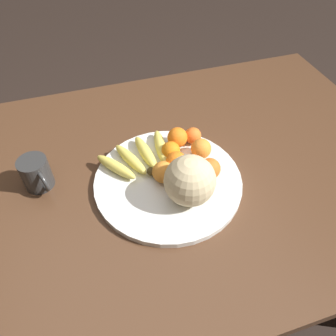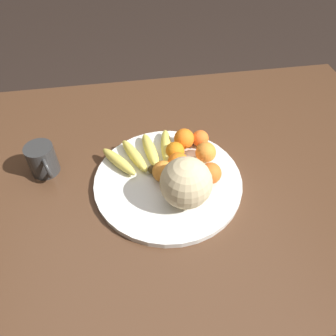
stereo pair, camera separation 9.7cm
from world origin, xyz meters
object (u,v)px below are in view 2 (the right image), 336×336
object	(u,v)px
banana_bunch	(144,154)
orange_side_extra	(163,172)
melon	(187,183)
produce_tag	(184,157)
kitchen_table	(176,186)
orange_back_left	(184,139)
orange_front_left	(180,163)
orange_front_right	(206,152)
orange_mid_center	(175,151)
fruit_bowl	(168,181)
orange_back_right	(211,173)
ceramic_mug	(43,160)
orange_top_small	(200,138)

from	to	relation	value
banana_bunch	orange_side_extra	bearing A→B (deg)	-169.38
melon	produce_tag	size ratio (longest dim) A/B	1.46
kitchen_table	melon	world-z (taller)	melon
orange_back_left	orange_front_left	bearing A→B (deg)	72.43
orange_front_right	banana_bunch	bearing A→B (deg)	-11.54
kitchen_table	orange_back_left	xyz separation A→B (m)	(-0.04, -0.08, 0.14)
orange_mid_center	orange_side_extra	xyz separation A→B (m)	(0.05, 0.08, 0.00)
orange_mid_center	produce_tag	bearing A→B (deg)	174.52
orange_front_right	orange_back_left	bearing A→B (deg)	-52.92
fruit_bowl	produce_tag	xyz separation A→B (m)	(-0.07, -0.08, 0.01)
orange_mid_center	orange_back_right	xyz separation A→B (m)	(-0.09, 0.11, 0.00)
ceramic_mug	orange_top_small	bearing A→B (deg)	-177.20
melon	fruit_bowl	bearing A→B (deg)	-65.60
orange_mid_center	orange_front_right	bearing A→B (deg)	166.69
kitchen_table	orange_front_right	xyz separation A→B (m)	(-0.10, -0.01, 0.14)
orange_front_left	orange_side_extra	world-z (taller)	orange_front_left
kitchen_table	banana_bunch	bearing A→B (deg)	-26.70
melon	orange_mid_center	xyz separation A→B (m)	(0.00, -0.17, -0.04)
orange_front_right	ceramic_mug	bearing A→B (deg)	-5.33
kitchen_table	orange_back_left	distance (m)	0.17
orange_back_right	produce_tag	size ratio (longest dim) A/B	0.65
melon	orange_back_left	bearing A→B (deg)	-99.59
orange_front_left	orange_side_extra	xyz separation A→B (m)	(0.06, 0.03, -0.00)
orange_top_small	ceramic_mug	xyz separation A→B (m)	(0.51, 0.02, 0.00)
orange_back_right	ceramic_mug	distance (m)	0.52
orange_front_left	produce_tag	bearing A→B (deg)	-115.73
fruit_bowl	produce_tag	world-z (taller)	produce_tag
melon	orange_top_small	distance (m)	0.25
orange_back_right	ceramic_mug	xyz separation A→B (m)	(0.51, -0.14, -0.00)
melon	banana_bunch	bearing A→B (deg)	-61.75
banana_bunch	produce_tag	size ratio (longest dim) A/B	2.44
melon	orange_back_right	distance (m)	0.11
melon	banana_bunch	world-z (taller)	melon
orange_mid_center	ceramic_mug	xyz separation A→B (m)	(0.42, -0.03, 0.00)
orange_mid_center	orange_back_right	distance (m)	0.14
melon	orange_top_small	world-z (taller)	melon
orange_front_left	orange_back_left	distance (m)	0.11
produce_tag	orange_back_right	bearing A→B (deg)	90.95
orange_front_left	produce_tag	size ratio (longest dim) A/B	0.68
orange_top_small	kitchen_table	bearing A→B (deg)	41.31
orange_top_small	produce_tag	world-z (taller)	orange_top_small
orange_top_small	produce_tag	size ratio (longest dim) A/B	0.56
melon	orange_front_left	distance (m)	0.12
melon	orange_front_right	distance (m)	0.18
fruit_bowl	orange_front_left	size ratio (longest dim) A/B	6.65
banana_bunch	orange_top_small	bearing A→B (deg)	-95.61
banana_bunch	orange_front_right	bearing A→B (deg)	-116.71
fruit_bowl	ceramic_mug	xyz separation A→B (m)	(0.38, -0.11, 0.04)
melon	produce_tag	bearing A→B (deg)	-99.95
ceramic_mug	orange_front_left	bearing A→B (deg)	168.84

